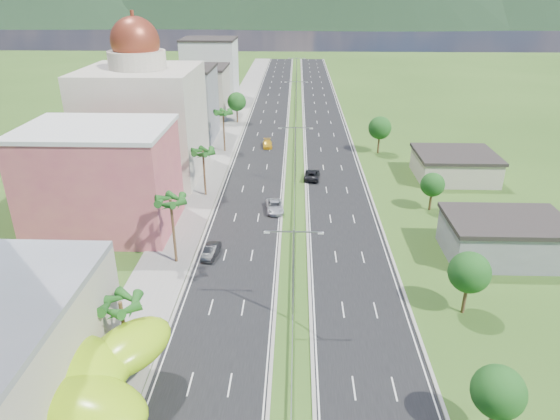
# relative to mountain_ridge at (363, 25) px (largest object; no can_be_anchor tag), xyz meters

# --- Properties ---
(ground) EXTENTS (500.00, 500.00, 0.00)m
(ground) POSITION_rel_mountain_ridge_xyz_m (-60.00, -450.00, 0.00)
(ground) COLOR #2D5119
(ground) RESTS_ON ground
(road_left) EXTENTS (11.00, 260.00, 0.04)m
(road_left) POSITION_rel_mountain_ridge_xyz_m (-67.50, -360.00, 0.02)
(road_left) COLOR black
(road_left) RESTS_ON ground
(road_right) EXTENTS (11.00, 260.00, 0.04)m
(road_right) POSITION_rel_mountain_ridge_xyz_m (-52.50, -360.00, 0.02)
(road_right) COLOR black
(road_right) RESTS_ON ground
(sidewalk_left) EXTENTS (7.00, 260.00, 0.12)m
(sidewalk_left) POSITION_rel_mountain_ridge_xyz_m (-77.00, -360.00, 0.06)
(sidewalk_left) COLOR gray
(sidewalk_left) RESTS_ON ground
(median_guardrail) EXTENTS (0.10, 216.06, 0.76)m
(median_guardrail) POSITION_rel_mountain_ridge_xyz_m (-60.00, -378.01, 0.62)
(median_guardrail) COLOR gray
(median_guardrail) RESTS_ON ground
(streetlight_median_b) EXTENTS (6.04, 0.25, 11.00)m
(streetlight_median_b) POSITION_rel_mountain_ridge_xyz_m (-60.00, -440.00, 6.75)
(streetlight_median_b) COLOR gray
(streetlight_median_b) RESTS_ON ground
(streetlight_median_c) EXTENTS (6.04, 0.25, 11.00)m
(streetlight_median_c) POSITION_rel_mountain_ridge_xyz_m (-60.00, -400.00, 6.75)
(streetlight_median_c) COLOR gray
(streetlight_median_c) RESTS_ON ground
(streetlight_median_d) EXTENTS (6.04, 0.25, 11.00)m
(streetlight_median_d) POSITION_rel_mountain_ridge_xyz_m (-60.00, -355.00, 6.75)
(streetlight_median_d) COLOR gray
(streetlight_median_d) RESTS_ON ground
(streetlight_median_e) EXTENTS (6.04, 0.25, 11.00)m
(streetlight_median_e) POSITION_rel_mountain_ridge_xyz_m (-60.00, -310.00, 6.75)
(streetlight_median_e) COLOR gray
(streetlight_median_e) RESTS_ON ground
(lime_canopy) EXTENTS (18.00, 15.00, 7.40)m
(lime_canopy) POSITION_rel_mountain_ridge_xyz_m (-80.00, -454.00, 4.99)
(lime_canopy) COLOR #96CC13
(lime_canopy) RESTS_ON ground
(pink_shophouse) EXTENTS (20.00, 15.00, 15.00)m
(pink_shophouse) POSITION_rel_mountain_ridge_xyz_m (-88.00, -418.00, 7.50)
(pink_shophouse) COLOR #BC4D5F
(pink_shophouse) RESTS_ON ground
(domed_building) EXTENTS (20.00, 20.00, 28.70)m
(domed_building) POSITION_rel_mountain_ridge_xyz_m (-88.00, -395.00, 11.35)
(domed_building) COLOR #C2B4A1
(domed_building) RESTS_ON ground
(midrise_grey) EXTENTS (16.00, 15.00, 16.00)m
(midrise_grey) POSITION_rel_mountain_ridge_xyz_m (-87.00, -370.00, 8.00)
(midrise_grey) COLOR gray
(midrise_grey) RESTS_ON ground
(midrise_beige) EXTENTS (16.00, 15.00, 13.00)m
(midrise_beige) POSITION_rel_mountain_ridge_xyz_m (-87.00, -348.00, 6.50)
(midrise_beige) COLOR #B8AF97
(midrise_beige) RESTS_ON ground
(midrise_white) EXTENTS (16.00, 15.00, 18.00)m
(midrise_white) POSITION_rel_mountain_ridge_xyz_m (-87.00, -325.00, 9.00)
(midrise_white) COLOR silver
(midrise_white) RESTS_ON ground
(shed_near) EXTENTS (15.00, 10.00, 5.00)m
(shed_near) POSITION_rel_mountain_ridge_xyz_m (-32.00, -425.00, 2.50)
(shed_near) COLOR gray
(shed_near) RESTS_ON ground
(shed_far) EXTENTS (14.00, 12.00, 4.40)m
(shed_far) POSITION_rel_mountain_ridge_xyz_m (-30.00, -395.00, 2.20)
(shed_far) COLOR #B8AF97
(shed_far) RESTS_ON ground
(palm_tree_b) EXTENTS (3.60, 3.60, 8.10)m
(palm_tree_b) POSITION_rel_mountain_ridge_xyz_m (-75.50, -448.00, 7.06)
(palm_tree_b) COLOR #47301C
(palm_tree_b) RESTS_ON ground
(palm_tree_c) EXTENTS (3.60, 3.60, 9.60)m
(palm_tree_c) POSITION_rel_mountain_ridge_xyz_m (-75.50, -428.00, 8.50)
(palm_tree_c) COLOR #47301C
(palm_tree_c) RESTS_ON ground
(palm_tree_d) EXTENTS (3.60, 3.60, 8.60)m
(palm_tree_d) POSITION_rel_mountain_ridge_xyz_m (-75.50, -405.00, 7.54)
(palm_tree_d) COLOR #47301C
(palm_tree_d) RESTS_ON ground
(palm_tree_e) EXTENTS (3.60, 3.60, 9.40)m
(palm_tree_e) POSITION_rel_mountain_ridge_xyz_m (-75.50, -380.00, 8.31)
(palm_tree_e) COLOR #47301C
(palm_tree_e) RESTS_ON ground
(leafy_tree_lfar) EXTENTS (4.90, 4.90, 8.05)m
(leafy_tree_lfar) POSITION_rel_mountain_ridge_xyz_m (-75.50, -355.00, 5.58)
(leafy_tree_lfar) COLOR #47301C
(leafy_tree_lfar) RESTS_ON ground
(leafy_tree_ra) EXTENTS (4.20, 4.20, 6.90)m
(leafy_tree_ra) POSITION_rel_mountain_ridge_xyz_m (-44.00, -455.00, 4.78)
(leafy_tree_ra) COLOR #47301C
(leafy_tree_ra) RESTS_ON ground
(leafy_tree_rb) EXTENTS (4.55, 4.55, 7.47)m
(leafy_tree_rb) POSITION_rel_mountain_ridge_xyz_m (-41.00, -438.00, 5.18)
(leafy_tree_rb) COLOR #47301C
(leafy_tree_rb) RESTS_ON ground
(leafy_tree_rc) EXTENTS (3.85, 3.85, 6.33)m
(leafy_tree_rc) POSITION_rel_mountain_ridge_xyz_m (-38.00, -410.00, 4.37)
(leafy_tree_rc) COLOR #47301C
(leafy_tree_rc) RESTS_ON ground
(leafy_tree_rd) EXTENTS (4.90, 4.90, 8.05)m
(leafy_tree_rd) POSITION_rel_mountain_ridge_xyz_m (-42.00, -380.00, 5.58)
(leafy_tree_rd) COLOR #47301C
(leafy_tree_rd) RESTS_ON ground
(mountain_ridge) EXTENTS (860.00, 140.00, 90.00)m
(mountain_ridge) POSITION_rel_mountain_ridge_xyz_m (0.00, 0.00, 0.00)
(mountain_ridge) COLOR black
(mountain_ridge) RESTS_ON ground
(car_dark_left) EXTENTS (2.26, 4.85, 1.54)m
(car_dark_left) POSITION_rel_mountain_ridge_xyz_m (-71.13, -426.37, 0.81)
(car_dark_left) COLOR black
(car_dark_left) RESTS_ON road_left
(car_silver_mid_left) EXTENTS (3.29, 5.97, 1.58)m
(car_silver_mid_left) POSITION_rel_mountain_ridge_xyz_m (-63.20, -411.34, 0.83)
(car_silver_mid_left) COLOR #A8ABB0
(car_silver_mid_left) RESTS_ON road_left
(car_yellow_far_left) EXTENTS (2.41, 5.14, 1.45)m
(car_yellow_far_left) POSITION_rel_mountain_ridge_xyz_m (-66.32, -376.54, 0.77)
(car_yellow_far_left) COLOR gold
(car_yellow_far_left) RESTS_ON road_left
(car_dark_far_right) EXTENTS (3.27, 6.11, 1.63)m
(car_dark_far_right) POSITION_rel_mountain_ridge_xyz_m (-56.80, -396.44, 0.86)
(car_dark_far_right) COLOR black
(car_dark_far_right) RESTS_ON road_right
(motorcycle) EXTENTS (0.85, 2.04, 1.26)m
(motorcycle) POSITION_rel_mountain_ridge_xyz_m (-72.30, -454.33, 0.67)
(motorcycle) COLOR black
(motorcycle) RESTS_ON road_left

